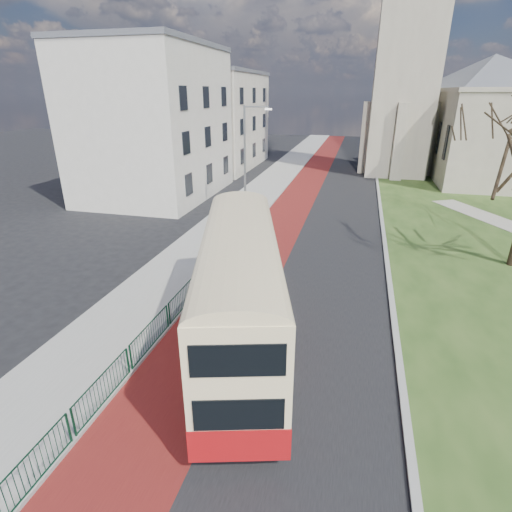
% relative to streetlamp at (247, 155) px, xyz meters
% --- Properties ---
extents(ground, '(160.00, 160.00, 0.00)m').
position_rel_streetlamp_xyz_m(ground, '(4.35, -18.00, -4.59)').
color(ground, black).
rests_on(ground, ground).
extents(road_carriageway, '(9.00, 120.00, 0.01)m').
position_rel_streetlamp_xyz_m(road_carriageway, '(5.85, 2.00, -4.59)').
color(road_carriageway, black).
rests_on(road_carriageway, ground).
extents(bus_lane, '(3.40, 120.00, 0.01)m').
position_rel_streetlamp_xyz_m(bus_lane, '(3.15, 2.00, -4.59)').
color(bus_lane, '#591414').
rests_on(bus_lane, ground).
extents(pavement_west, '(4.00, 120.00, 0.12)m').
position_rel_streetlamp_xyz_m(pavement_west, '(-0.65, 2.00, -4.53)').
color(pavement_west, gray).
rests_on(pavement_west, ground).
extents(kerb_west, '(0.25, 120.00, 0.13)m').
position_rel_streetlamp_xyz_m(kerb_west, '(1.35, 2.00, -4.53)').
color(kerb_west, '#999993').
rests_on(kerb_west, ground).
extents(kerb_east, '(0.25, 80.00, 0.13)m').
position_rel_streetlamp_xyz_m(kerb_east, '(10.45, 4.00, -4.53)').
color(kerb_east, '#999993').
rests_on(kerb_east, ground).
extents(pedestrian_railing, '(0.07, 24.00, 1.12)m').
position_rel_streetlamp_xyz_m(pedestrian_railing, '(1.40, -14.00, -4.04)').
color(pedestrian_railing, '#0C3520').
rests_on(pedestrian_railing, ground).
extents(gothic_church, '(16.38, 18.00, 40.00)m').
position_rel_streetlamp_xyz_m(gothic_church, '(16.91, 20.00, 8.54)').
color(gothic_church, gray).
rests_on(gothic_church, ground).
extents(street_block_near, '(10.30, 14.30, 13.00)m').
position_rel_streetlamp_xyz_m(street_block_near, '(-9.65, 4.00, 1.92)').
color(street_block_near, beige).
rests_on(street_block_near, ground).
extents(street_block_far, '(10.30, 16.30, 11.50)m').
position_rel_streetlamp_xyz_m(street_block_far, '(-9.65, 20.00, 1.17)').
color(street_block_far, '#BBB39E').
rests_on(street_block_far, ground).
extents(streetlamp, '(2.13, 0.18, 8.00)m').
position_rel_streetlamp_xyz_m(streetlamp, '(0.00, 0.00, 0.00)').
color(streetlamp, gray).
rests_on(streetlamp, pavement_west).
extents(bus, '(5.49, 11.27, 4.60)m').
position_rel_streetlamp_xyz_m(bus, '(4.66, -17.70, -1.97)').
color(bus, maroon).
rests_on(bus, ground).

